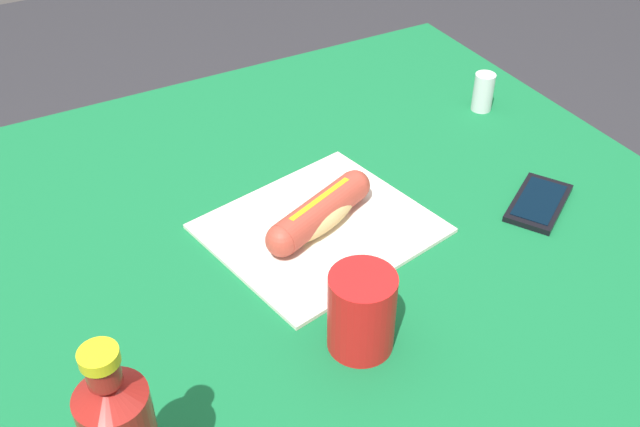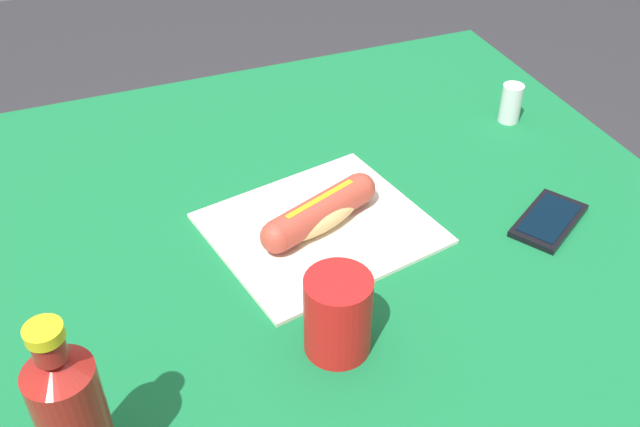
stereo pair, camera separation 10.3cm
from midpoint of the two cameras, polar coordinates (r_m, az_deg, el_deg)
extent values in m
cylinder|color=brown|center=(1.73, 10.43, 0.12)|extent=(0.07, 0.07, 0.70)
cylinder|color=brown|center=(1.55, -21.58, -7.80)|extent=(0.07, 0.07, 0.70)
cube|color=brown|center=(1.06, 0.83, -2.22)|extent=(1.11, 0.94, 0.03)
cube|color=#146B38|center=(1.05, 0.84, -1.51)|extent=(1.17, 1.00, 0.00)
cube|color=silver|center=(1.05, 2.81, -1.27)|extent=(0.34, 0.31, 0.01)
ellipsoid|color=#E5BC75|center=(1.03, 2.86, -0.19)|extent=(0.16, 0.11, 0.04)
cylinder|color=#B24233|center=(1.03, 2.87, 0.04)|extent=(0.17, 0.10, 0.05)
sphere|color=#B24233|center=(0.98, -0.41, -1.94)|extent=(0.05, 0.05, 0.05)
sphere|color=#B24233|center=(1.08, 5.86, 1.86)|extent=(0.05, 0.05, 0.05)
cube|color=yellow|center=(1.01, 2.90, 0.96)|extent=(0.12, 0.05, 0.00)
cube|color=black|center=(1.12, 19.85, -0.61)|extent=(0.15, 0.13, 0.01)
cube|color=black|center=(1.12, 19.91, -0.41)|extent=(0.12, 0.10, 0.00)
cone|color=maroon|center=(0.67, -15.73, -11.43)|extent=(0.07, 0.07, 0.02)
cylinder|color=maroon|center=(0.65, -16.06, -10.17)|extent=(0.03, 0.03, 0.02)
cylinder|color=yellow|center=(0.64, -16.34, -9.09)|extent=(0.03, 0.03, 0.01)
cylinder|color=red|center=(0.85, 4.88, -7.98)|extent=(0.08, 0.08, 0.11)
cylinder|color=silver|center=(1.33, 16.77, 8.12)|extent=(0.04, 0.04, 0.07)
camera|label=1|loc=(0.05, -87.14, 2.26)|focal=41.28mm
camera|label=2|loc=(0.05, 92.86, -2.26)|focal=41.28mm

